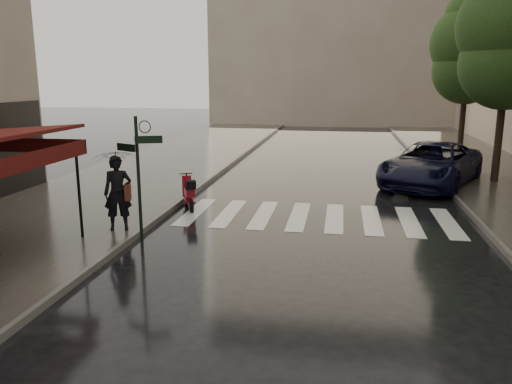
% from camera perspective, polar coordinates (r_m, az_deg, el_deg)
% --- Properties ---
extents(ground, '(120.00, 120.00, 0.00)m').
position_cam_1_polar(ground, '(9.78, -13.08, -11.36)').
color(ground, black).
rests_on(ground, ground).
extents(sidewalk_near, '(6.00, 60.00, 0.12)m').
position_cam_1_polar(sidewalk_near, '(22.11, -11.96, 2.33)').
color(sidewalk_near, '#38332D').
rests_on(sidewalk_near, ground).
extents(curb_near, '(0.12, 60.00, 0.16)m').
position_cam_1_polar(curb_near, '(21.18, -4.26, 2.17)').
color(curb_near, '#595651').
rests_on(curb_near, ground).
extents(curb_far, '(0.12, 60.00, 0.16)m').
position_cam_1_polar(curb_far, '(20.92, 20.14, 1.29)').
color(curb_far, '#595651').
rests_on(curb_far, ground).
extents(crosswalk, '(7.85, 3.20, 0.01)m').
position_cam_1_polar(crosswalk, '(14.75, 6.93, -2.84)').
color(crosswalk, silver).
rests_on(crosswalk, ground).
extents(signpost, '(1.17, 0.29, 3.10)m').
position_cam_1_polar(signpost, '(12.36, -13.29, 2.57)').
color(signpost, black).
rests_on(signpost, ground).
extents(backdrop_building, '(22.00, 6.00, 20.00)m').
position_cam_1_polar(backdrop_building, '(46.60, 9.48, 20.02)').
color(backdrop_building, gray).
rests_on(backdrop_building, ground).
extents(tree_mid, '(3.80, 3.80, 8.34)m').
position_cam_1_polar(tree_mid, '(21.11, 27.02, 15.88)').
color(tree_mid, black).
rests_on(tree_mid, sidewalk_far).
extents(tree_far, '(3.80, 3.80, 8.16)m').
position_cam_1_polar(tree_far, '(27.91, 23.14, 14.85)').
color(tree_far, black).
rests_on(tree_far, sidewalk_far).
extents(pedestrian_with_umbrella, '(1.49, 1.50, 2.60)m').
position_cam_1_polar(pedestrian_with_umbrella, '(13.14, -15.69, 3.08)').
color(pedestrian_with_umbrella, black).
rests_on(pedestrian_with_umbrella, sidewalk_near).
extents(scooter, '(0.83, 1.44, 1.02)m').
position_cam_1_polar(scooter, '(15.65, -7.67, -0.19)').
color(scooter, black).
rests_on(scooter, ground).
extents(parked_car, '(4.91, 6.45, 1.63)m').
position_cam_1_polar(parked_car, '(19.99, 19.40, 3.00)').
color(parked_car, black).
rests_on(parked_car, ground).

